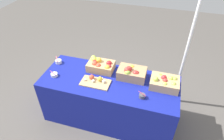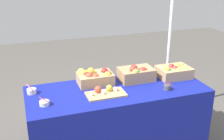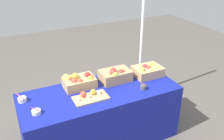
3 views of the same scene
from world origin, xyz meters
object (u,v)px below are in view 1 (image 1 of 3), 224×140
(apple_crate_left, at_px, (165,82))
(tent_pole, at_px, (188,46))
(apple_crate_middle, at_px, (132,73))
(sample_bowl_near, at_px, (142,96))
(sample_bowl_far, at_px, (54,75))
(cutting_board_front, at_px, (96,81))
(sample_bowl_mid, at_px, (58,61))
(apple_crate_right, at_px, (101,65))

(apple_crate_left, bearing_deg, tent_pole, 66.87)
(apple_crate_middle, relative_size, sample_bowl_near, 3.45)
(sample_bowl_far, bearing_deg, cutting_board_front, 3.21)
(cutting_board_front, xyz_separation_m, sample_bowl_far, (-0.61, -0.03, -0.00))
(sample_bowl_near, xyz_separation_m, sample_bowl_mid, (-1.35, 0.36, -0.00))
(sample_bowl_far, bearing_deg, sample_bowl_mid, 107.69)
(cutting_board_front, distance_m, tent_pole, 1.38)
(sample_bowl_near, distance_m, sample_bowl_far, 1.26)
(apple_crate_left, bearing_deg, cutting_board_front, -168.17)
(tent_pole, bearing_deg, apple_crate_left, -113.13)
(cutting_board_front, relative_size, sample_bowl_mid, 3.85)
(apple_crate_left, relative_size, tent_pole, 0.17)
(cutting_board_front, bearing_deg, sample_bowl_mid, 159.41)
(sample_bowl_far, bearing_deg, apple_crate_middle, 14.66)
(apple_crate_left, xyz_separation_m, tent_pole, (0.23, 0.54, 0.27))
(cutting_board_front, distance_m, sample_bowl_near, 0.66)
(cutting_board_front, height_order, sample_bowl_mid, sample_bowl_mid)
(apple_crate_middle, distance_m, cutting_board_front, 0.51)
(apple_crate_right, height_order, tent_pole, tent_pole)
(tent_pole, bearing_deg, sample_bowl_near, -119.93)
(sample_bowl_mid, bearing_deg, apple_crate_middle, -1.17)
(apple_crate_middle, xyz_separation_m, sample_bowl_mid, (-1.15, 0.02, -0.06))
(sample_bowl_mid, height_order, sample_bowl_far, sample_bowl_mid)
(apple_crate_middle, xyz_separation_m, sample_bowl_far, (-1.05, -0.28, -0.06))
(apple_crate_left, distance_m, apple_crate_middle, 0.46)
(apple_crate_left, height_order, apple_crate_middle, apple_crate_middle)
(tent_pole, bearing_deg, sample_bowl_mid, -165.80)
(apple_crate_middle, xyz_separation_m, apple_crate_right, (-0.47, 0.05, -0.00))
(apple_crate_left, distance_m, apple_crate_right, 0.93)
(sample_bowl_near, height_order, sample_bowl_far, sample_bowl_near)
(apple_crate_right, xyz_separation_m, tent_pole, (1.15, 0.43, 0.26))
(apple_crate_left, height_order, apple_crate_right, apple_crate_right)
(cutting_board_front, bearing_deg, apple_crate_left, 11.83)
(cutting_board_front, relative_size, sample_bowl_far, 3.96)
(apple_crate_right, bearing_deg, tent_pole, 20.60)
(sample_bowl_near, bearing_deg, sample_bowl_mid, 164.98)
(apple_crate_left, height_order, sample_bowl_mid, apple_crate_left)
(cutting_board_front, height_order, sample_bowl_far, sample_bowl_far)
(apple_crate_middle, height_order, cutting_board_front, apple_crate_middle)
(apple_crate_middle, relative_size, sample_bowl_mid, 3.73)
(apple_crate_middle, relative_size, apple_crate_right, 1.02)
(apple_crate_right, xyz_separation_m, sample_bowl_near, (0.68, -0.39, -0.05))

